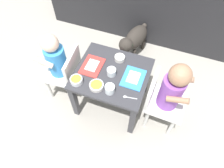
{
  "coord_description": "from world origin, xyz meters",
  "views": [
    {
      "loc": [
        0.32,
        -0.87,
        1.64
      ],
      "look_at": [
        0.0,
        0.0,
        0.27
      ],
      "focal_mm": 32.85,
      "sensor_mm": 36.0,
      "label": 1
    }
  ],
  "objects_px": {
    "veggie_bowl_near": "(97,86)",
    "cereal_bowl_left_side": "(120,58)",
    "dog": "(134,39)",
    "water_cup_left": "(110,89)",
    "food_tray_left": "(92,66)",
    "veggie_bowl_far": "(76,80)",
    "water_cup_right": "(112,72)",
    "spoon_by_left_tray": "(129,97)",
    "food_tray_right": "(133,78)",
    "seated_child_left": "(58,61)",
    "seated_child_right": "(170,91)",
    "dining_table": "(112,79)"
  },
  "relations": [
    {
      "from": "veggie_bowl_near",
      "to": "cereal_bowl_left_side",
      "type": "bearing_deg",
      "value": 76.8
    },
    {
      "from": "dog",
      "to": "water_cup_left",
      "type": "xyz_separation_m",
      "value": [
        0.04,
        -0.79,
        0.24
      ]
    },
    {
      "from": "dog",
      "to": "veggie_bowl_near",
      "type": "bearing_deg",
      "value": -94.61
    },
    {
      "from": "food_tray_left",
      "to": "cereal_bowl_left_side",
      "type": "relative_size",
      "value": 2.49
    },
    {
      "from": "cereal_bowl_left_side",
      "to": "veggie_bowl_far",
      "type": "bearing_deg",
      "value": -125.67
    },
    {
      "from": "water_cup_right",
      "to": "spoon_by_left_tray",
      "type": "height_order",
      "value": "water_cup_right"
    },
    {
      "from": "food_tray_right",
      "to": "water_cup_right",
      "type": "bearing_deg",
      "value": -173.35
    },
    {
      "from": "seated_child_left",
      "to": "food_tray_right",
      "type": "relative_size",
      "value": 3.41
    },
    {
      "from": "food_tray_left",
      "to": "food_tray_right",
      "type": "height_order",
      "value": "same"
    },
    {
      "from": "seated_child_right",
      "to": "spoon_by_left_tray",
      "type": "xyz_separation_m",
      "value": [
        -0.25,
        -0.13,
        -0.02
      ]
    },
    {
      "from": "veggie_bowl_near",
      "to": "dog",
      "type": "bearing_deg",
      "value": 85.39
    },
    {
      "from": "dog",
      "to": "veggie_bowl_near",
      "type": "height_order",
      "value": "veggie_bowl_near"
    },
    {
      "from": "seated_child_right",
      "to": "veggie_bowl_near",
      "type": "bearing_deg",
      "value": -165.61
    },
    {
      "from": "food_tray_left",
      "to": "veggie_bowl_far",
      "type": "height_order",
      "value": "veggie_bowl_far"
    },
    {
      "from": "dining_table",
      "to": "veggie_bowl_far",
      "type": "bearing_deg",
      "value": -142.04
    },
    {
      "from": "seated_child_left",
      "to": "veggie_bowl_far",
      "type": "height_order",
      "value": "seated_child_left"
    },
    {
      "from": "cereal_bowl_left_side",
      "to": "veggie_bowl_far",
      "type": "height_order",
      "value": "veggie_bowl_far"
    },
    {
      "from": "dog",
      "to": "veggie_bowl_far",
      "type": "xyz_separation_m",
      "value": [
        -0.22,
        -0.79,
        0.24
      ]
    },
    {
      "from": "dining_table",
      "to": "food_tray_right",
      "type": "height_order",
      "value": "food_tray_right"
    },
    {
      "from": "veggie_bowl_near",
      "to": "seated_child_right",
      "type": "bearing_deg",
      "value": 14.39
    },
    {
      "from": "food_tray_left",
      "to": "water_cup_right",
      "type": "distance_m",
      "value": 0.17
    },
    {
      "from": "dog",
      "to": "food_tray_left",
      "type": "xyz_separation_m",
      "value": [
        -0.17,
        -0.62,
        0.22
      ]
    },
    {
      "from": "food_tray_left",
      "to": "food_tray_right",
      "type": "xyz_separation_m",
      "value": [
        0.33,
        0.0,
        0.0
      ]
    },
    {
      "from": "dog",
      "to": "spoon_by_left_tray",
      "type": "xyz_separation_m",
      "value": [
        0.18,
        -0.79,
        0.22
      ]
    },
    {
      "from": "cereal_bowl_left_side",
      "to": "water_cup_right",
      "type": "bearing_deg",
      "value": -93.62
    },
    {
      "from": "dog",
      "to": "food_tray_right",
      "type": "height_order",
      "value": "food_tray_right"
    },
    {
      "from": "water_cup_right",
      "to": "veggie_bowl_far",
      "type": "height_order",
      "value": "water_cup_right"
    },
    {
      "from": "water_cup_left",
      "to": "dog",
      "type": "bearing_deg",
      "value": 92.82
    },
    {
      "from": "dining_table",
      "to": "cereal_bowl_left_side",
      "type": "relative_size",
      "value": 6.86
    },
    {
      "from": "dining_table",
      "to": "seated_child_right",
      "type": "xyz_separation_m",
      "value": [
        0.44,
        -0.03,
        0.11
      ]
    },
    {
      "from": "dog",
      "to": "food_tray_left",
      "type": "relative_size",
      "value": 2.21
    },
    {
      "from": "dog",
      "to": "food_tray_right",
      "type": "bearing_deg",
      "value": -75.48
    },
    {
      "from": "food_tray_right",
      "to": "veggie_bowl_near",
      "type": "xyz_separation_m",
      "value": [
        -0.22,
        -0.16,
        0.01
      ]
    },
    {
      "from": "dining_table",
      "to": "food_tray_left",
      "type": "distance_m",
      "value": 0.18
    },
    {
      "from": "dining_table",
      "to": "food_tray_right",
      "type": "bearing_deg",
      "value": 2.65
    },
    {
      "from": "food_tray_right",
      "to": "cereal_bowl_left_side",
      "type": "xyz_separation_m",
      "value": [
        -0.15,
        0.14,
        0.01
      ]
    },
    {
      "from": "food_tray_left",
      "to": "veggie_bowl_near",
      "type": "height_order",
      "value": "veggie_bowl_near"
    },
    {
      "from": "dining_table",
      "to": "water_cup_left",
      "type": "distance_m",
      "value": 0.2
    },
    {
      "from": "dining_table",
      "to": "water_cup_right",
      "type": "height_order",
      "value": "water_cup_right"
    },
    {
      "from": "seated_child_left",
      "to": "water_cup_left",
      "type": "relative_size",
      "value": 9.72
    },
    {
      "from": "seated_child_right",
      "to": "veggie_bowl_near",
      "type": "height_order",
      "value": "seated_child_right"
    },
    {
      "from": "dining_table",
      "to": "veggie_bowl_near",
      "type": "bearing_deg",
      "value": -111.03
    },
    {
      "from": "veggie_bowl_near",
      "to": "spoon_by_left_tray",
      "type": "distance_m",
      "value": 0.24
    },
    {
      "from": "dining_table",
      "to": "food_tray_left",
      "type": "height_order",
      "value": "food_tray_left"
    },
    {
      "from": "water_cup_right",
      "to": "veggie_bowl_near",
      "type": "bearing_deg",
      "value": -112.79
    },
    {
      "from": "seated_child_left",
      "to": "dining_table",
      "type": "bearing_deg",
      "value": 5.11
    },
    {
      "from": "water_cup_left",
      "to": "cereal_bowl_left_side",
      "type": "distance_m",
      "value": 0.31
    },
    {
      "from": "dog",
      "to": "veggie_bowl_far",
      "type": "distance_m",
      "value": 0.85
    },
    {
      "from": "food_tray_right",
      "to": "veggie_bowl_far",
      "type": "relative_size",
      "value": 2.19
    },
    {
      "from": "seated_child_right",
      "to": "food_tray_left",
      "type": "height_order",
      "value": "seated_child_right"
    }
  ]
}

